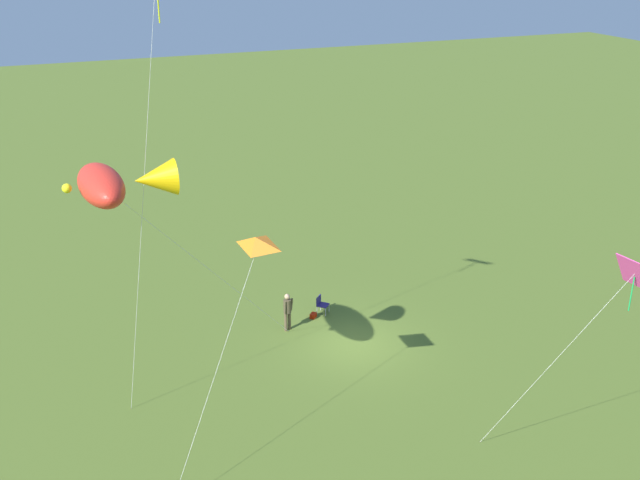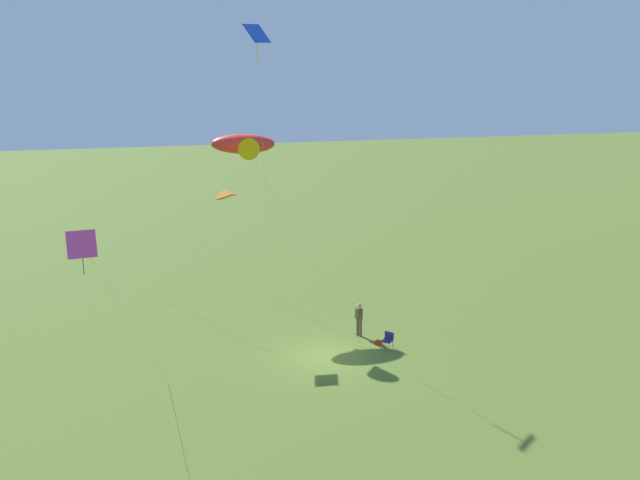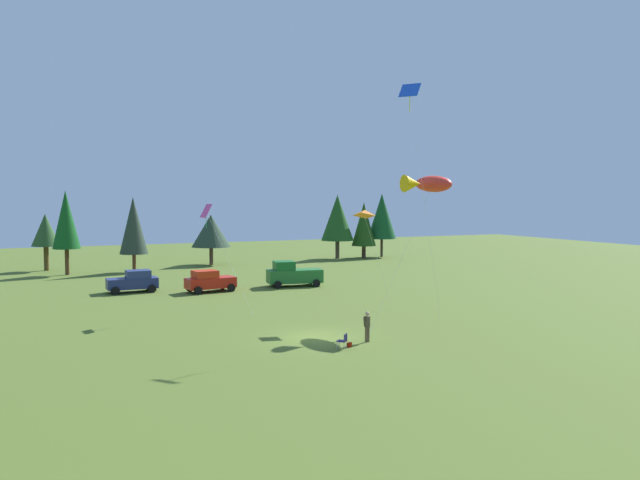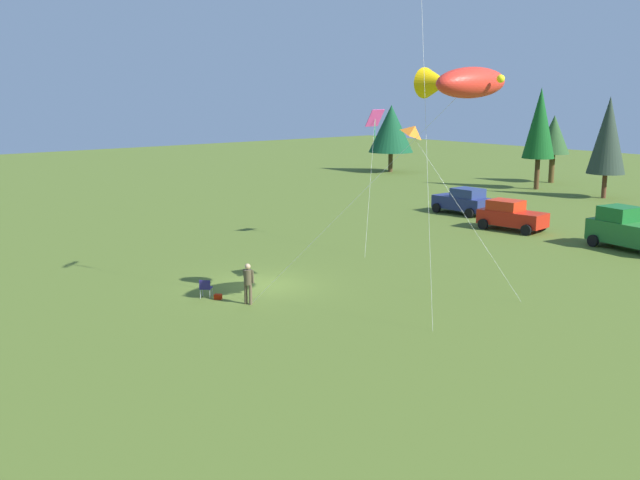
{
  "view_description": "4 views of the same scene",
  "coord_description": "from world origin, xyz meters",
  "px_view_note": "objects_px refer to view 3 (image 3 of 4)",
  "views": [
    {
      "loc": [
        11.57,
        24.92,
        16.22
      ],
      "look_at": [
        1.32,
        -0.67,
        4.74
      ],
      "focal_mm": 42.0,
      "sensor_mm": 36.0,
      "label": 1
    },
    {
      "loc": [
        -32.28,
        8.05,
        14.47
      ],
      "look_at": [
        1.67,
        -0.07,
        5.34
      ],
      "focal_mm": 42.0,
      "sensor_mm": 36.0,
      "label": 2
    },
    {
      "loc": [
        -14.3,
        -32.85,
        8.07
      ],
      "look_at": [
        0.55,
        0.57,
        5.64
      ],
      "focal_mm": 35.0,
      "sensor_mm": 36.0,
      "label": 3
    },
    {
      "loc": [
        27.53,
        -18.85,
        8.85
      ],
      "look_at": [
        1.66,
        2.02,
        2.11
      ],
      "focal_mm": 42.0,
      "sensor_mm": 36.0,
      "label": 4
    }
  ],
  "objects_px": {
    "folding_chair": "(343,340)",
    "car_navy_hatch": "(134,281)",
    "car_red_sedan": "(209,281)",
    "kite_large_fish": "(428,184)",
    "person_kite_flyer": "(367,324)",
    "backpack_on_grass": "(349,345)",
    "kite_delta_orange": "(365,213)",
    "kite_diamond_rainbow": "(207,213)",
    "kite_diamond_blue": "(410,96)",
    "truck_green_flatbed": "(293,274)"
  },
  "relations": [
    {
      "from": "folding_chair",
      "to": "car_navy_hatch",
      "type": "xyz_separation_m",
      "value": [
        -7.6,
        25.66,
        0.46
      ]
    },
    {
      "from": "kite_diamond_rainbow",
      "to": "kite_delta_orange",
      "type": "height_order",
      "value": "kite_diamond_rainbow"
    },
    {
      "from": "folding_chair",
      "to": "kite_delta_orange",
      "type": "distance_m",
      "value": 11.11
    },
    {
      "from": "person_kite_flyer",
      "to": "kite_diamond_blue",
      "type": "height_order",
      "value": "kite_diamond_blue"
    },
    {
      "from": "person_kite_flyer",
      "to": "truck_green_flatbed",
      "type": "xyz_separation_m",
      "value": [
        4.38,
        22.6,
        0.08
      ]
    },
    {
      "from": "person_kite_flyer",
      "to": "car_navy_hatch",
      "type": "xyz_separation_m",
      "value": [
        -9.54,
        24.76,
        -0.07
      ]
    },
    {
      "from": "car_navy_hatch",
      "to": "person_kite_flyer",
      "type": "bearing_deg",
      "value": -70.32
    },
    {
      "from": "folding_chair",
      "to": "car_navy_hatch",
      "type": "height_order",
      "value": "car_navy_hatch"
    },
    {
      "from": "kite_diamond_rainbow",
      "to": "kite_diamond_blue",
      "type": "relative_size",
      "value": 0.5
    },
    {
      "from": "kite_large_fish",
      "to": "kite_diamond_rainbow",
      "type": "distance_m",
      "value": 15.47
    },
    {
      "from": "car_red_sedan",
      "to": "kite_diamond_blue",
      "type": "xyz_separation_m",
      "value": [
        8.82,
        -18.14,
        13.75
      ]
    },
    {
      "from": "kite_delta_orange",
      "to": "kite_diamond_rainbow",
      "type": "bearing_deg",
      "value": 145.68
    },
    {
      "from": "person_kite_flyer",
      "to": "kite_diamond_rainbow",
      "type": "relative_size",
      "value": 0.23
    },
    {
      "from": "backpack_on_grass",
      "to": "kite_large_fish",
      "type": "bearing_deg",
      "value": 31.92
    },
    {
      "from": "person_kite_flyer",
      "to": "kite_diamond_rainbow",
      "type": "xyz_separation_m",
      "value": [
        -5.99,
        12.68,
        6.05
      ]
    },
    {
      "from": "folding_chair",
      "to": "truck_green_flatbed",
      "type": "distance_m",
      "value": 24.35
    },
    {
      "from": "person_kite_flyer",
      "to": "kite_diamond_rainbow",
      "type": "bearing_deg",
      "value": -0.72
    },
    {
      "from": "person_kite_flyer",
      "to": "kite_diamond_blue",
      "type": "relative_size",
      "value": 0.11
    },
    {
      "from": "backpack_on_grass",
      "to": "kite_large_fish",
      "type": "xyz_separation_m",
      "value": [
        8.55,
        5.33,
        8.95
      ]
    },
    {
      "from": "kite_diamond_rainbow",
      "to": "folding_chair",
      "type": "bearing_deg",
      "value": -73.38
    },
    {
      "from": "person_kite_flyer",
      "to": "folding_chair",
      "type": "height_order",
      "value": "person_kite_flyer"
    },
    {
      "from": "car_navy_hatch",
      "to": "kite_large_fish",
      "type": "relative_size",
      "value": 0.44
    },
    {
      "from": "kite_large_fish",
      "to": "kite_diamond_rainbow",
      "type": "xyz_separation_m",
      "value": [
        -13.12,
        7.95,
        -1.98
      ]
    },
    {
      "from": "car_navy_hatch",
      "to": "truck_green_flatbed",
      "type": "bearing_deg",
      "value": -10.2
    },
    {
      "from": "car_red_sedan",
      "to": "kite_delta_orange",
      "type": "xyz_separation_m",
      "value": [
        6.74,
        -15.9,
        6.15
      ]
    },
    {
      "from": "kite_delta_orange",
      "to": "backpack_on_grass",
      "type": "bearing_deg",
      "value": -123.69
    },
    {
      "from": "folding_chair",
      "to": "car_red_sedan",
      "type": "xyz_separation_m",
      "value": [
        -1.57,
        23.19,
        0.46
      ]
    },
    {
      "from": "backpack_on_grass",
      "to": "car_red_sedan",
      "type": "relative_size",
      "value": 0.07
    },
    {
      "from": "car_navy_hatch",
      "to": "kite_diamond_blue",
      "type": "relative_size",
      "value": 0.27
    },
    {
      "from": "car_navy_hatch",
      "to": "kite_large_fish",
      "type": "bearing_deg",
      "value": -51.65
    },
    {
      "from": "person_kite_flyer",
      "to": "folding_chair",
      "type": "distance_m",
      "value": 2.21
    },
    {
      "from": "folding_chair",
      "to": "kite_diamond_blue",
      "type": "height_order",
      "value": "kite_diamond_blue"
    },
    {
      "from": "backpack_on_grass",
      "to": "person_kite_flyer",
      "type": "bearing_deg",
      "value": 22.91
    },
    {
      "from": "kite_diamond_rainbow",
      "to": "kite_diamond_blue",
      "type": "distance_m",
      "value": 16.08
    },
    {
      "from": "backpack_on_grass",
      "to": "kite_diamond_blue",
      "type": "distance_m",
      "value": 16.75
    },
    {
      "from": "kite_diamond_rainbow",
      "to": "kite_delta_orange",
      "type": "bearing_deg",
      "value": -34.32
    },
    {
      "from": "folding_chair",
      "to": "car_red_sedan",
      "type": "distance_m",
      "value": 23.25
    },
    {
      "from": "car_navy_hatch",
      "to": "kite_delta_orange",
      "type": "xyz_separation_m",
      "value": [
        12.77,
        -18.38,
        6.15
      ]
    },
    {
      "from": "folding_chair",
      "to": "truck_green_flatbed",
      "type": "relative_size",
      "value": 0.16
    },
    {
      "from": "folding_chair",
      "to": "kite_large_fish",
      "type": "distance_m",
      "value": 13.68
    },
    {
      "from": "kite_large_fish",
      "to": "kite_delta_orange",
      "type": "distance_m",
      "value": 4.67
    },
    {
      "from": "kite_diamond_rainbow",
      "to": "person_kite_flyer",
      "type": "bearing_deg",
      "value": -64.69
    },
    {
      "from": "truck_green_flatbed",
      "to": "person_kite_flyer",
      "type": "bearing_deg",
      "value": 87.29
    },
    {
      "from": "folding_chair",
      "to": "kite_diamond_rainbow",
      "type": "relative_size",
      "value": 0.11
    },
    {
      "from": "person_kite_flyer",
      "to": "kite_delta_orange",
      "type": "height_order",
      "value": "kite_delta_orange"
    },
    {
      "from": "truck_green_flatbed",
      "to": "car_navy_hatch",
      "type": "bearing_deg",
      "value": -0.55
    },
    {
      "from": "folding_chair",
      "to": "car_red_sedan",
      "type": "bearing_deg",
      "value": -41.66
    },
    {
      "from": "car_red_sedan",
      "to": "kite_large_fish",
      "type": "height_order",
      "value": "kite_large_fish"
    },
    {
      "from": "kite_large_fish",
      "to": "backpack_on_grass",
      "type": "bearing_deg",
      "value": -148.08
    },
    {
      "from": "person_kite_flyer",
      "to": "backpack_on_grass",
      "type": "relative_size",
      "value": 5.44
    }
  ]
}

